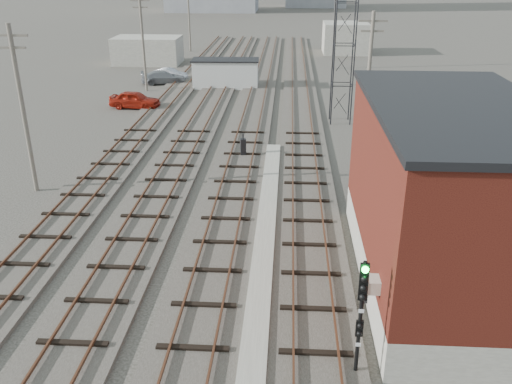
# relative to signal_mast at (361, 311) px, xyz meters

# --- Properties ---
(ground) EXTENTS (320.00, 320.00, 0.00)m
(ground) POSITION_rel_signal_mast_xyz_m (-3.70, 53.69, -2.39)
(ground) COLOR #282621
(ground) RESTS_ON ground
(track_right) EXTENTS (3.20, 90.00, 0.39)m
(track_right) POSITION_rel_signal_mast_xyz_m (-1.20, 32.69, -2.28)
(track_right) COLOR #332D28
(track_right) RESTS_ON ground
(track_mid_right) EXTENTS (3.20, 90.00, 0.39)m
(track_mid_right) POSITION_rel_signal_mast_xyz_m (-5.20, 32.69, -2.28)
(track_mid_right) COLOR #332D28
(track_mid_right) RESTS_ON ground
(track_mid_left) EXTENTS (3.20, 90.00, 0.39)m
(track_mid_left) POSITION_rel_signal_mast_xyz_m (-9.20, 32.69, -2.28)
(track_mid_left) COLOR #332D28
(track_mid_left) RESTS_ON ground
(track_left) EXTENTS (3.20, 90.00, 0.39)m
(track_left) POSITION_rel_signal_mast_xyz_m (-13.20, 32.69, -2.28)
(track_left) COLOR #332D28
(track_left) RESTS_ON ground
(platform_curb) EXTENTS (0.90, 28.00, 0.26)m
(platform_curb) POSITION_rel_signal_mast_xyz_m (-3.20, 7.69, -2.26)
(platform_curb) COLOR gray
(platform_curb) RESTS_ON ground
(brick_building) EXTENTS (6.54, 12.20, 7.22)m
(brick_building) POSITION_rel_signal_mast_xyz_m (3.80, 5.69, 1.24)
(brick_building) COLOR gray
(brick_building) RESTS_ON ground
(lattice_tower) EXTENTS (1.60, 1.60, 15.00)m
(lattice_tower) POSITION_rel_signal_mast_xyz_m (1.80, 28.69, 5.11)
(lattice_tower) COLOR black
(lattice_tower) RESTS_ON ground
(utility_pole_left_a) EXTENTS (1.80, 0.24, 9.00)m
(utility_pole_left_a) POSITION_rel_signal_mast_xyz_m (-16.20, 13.69, 2.41)
(utility_pole_left_a) COLOR #595147
(utility_pole_left_a) RESTS_ON ground
(utility_pole_left_b) EXTENTS (1.80, 0.24, 9.00)m
(utility_pole_left_b) POSITION_rel_signal_mast_xyz_m (-16.20, 38.69, 2.41)
(utility_pole_left_b) COLOR #595147
(utility_pole_left_b) RESTS_ON ground
(utility_pole_left_c) EXTENTS (1.80, 0.24, 9.00)m
(utility_pole_left_c) POSITION_rel_signal_mast_xyz_m (-16.20, 63.69, 2.41)
(utility_pole_left_c) COLOR #595147
(utility_pole_left_c) RESTS_ON ground
(utility_pole_right_a) EXTENTS (1.80, 0.24, 9.00)m
(utility_pole_right_a) POSITION_rel_signal_mast_xyz_m (2.80, 21.69, 2.41)
(utility_pole_right_a) COLOR #595147
(utility_pole_right_a) RESTS_ON ground
(utility_pole_right_b) EXTENTS (1.80, 0.24, 9.00)m
(utility_pole_right_b) POSITION_rel_signal_mast_xyz_m (2.80, 51.69, 2.41)
(utility_pole_right_b) COLOR #595147
(utility_pole_right_b) RESTS_ON ground
(shed_left) EXTENTS (8.00, 5.00, 3.20)m
(shed_left) POSITION_rel_signal_mast_xyz_m (-19.70, 53.69, -0.79)
(shed_left) COLOR gray
(shed_left) RESTS_ON ground
(shed_right) EXTENTS (6.00, 6.00, 4.00)m
(shed_right) POSITION_rel_signal_mast_xyz_m (5.30, 63.69, -0.39)
(shed_right) COLOR gray
(shed_right) RESTS_ON ground
(signal_mast) EXTENTS (0.40, 0.41, 4.06)m
(signal_mast) POSITION_rel_signal_mast_xyz_m (0.00, 0.00, 0.00)
(signal_mast) COLOR gray
(signal_mast) RESTS_ON ground
(switch_stand) EXTENTS (0.41, 0.41, 1.49)m
(switch_stand) POSITION_rel_signal_mast_xyz_m (-5.13, 19.89, -1.68)
(switch_stand) COLOR black
(switch_stand) RESTS_ON ground
(site_trailer) EXTENTS (6.72, 3.12, 2.79)m
(site_trailer) POSITION_rel_signal_mast_xyz_m (-8.62, 40.80, -0.98)
(site_trailer) COLOR silver
(site_trailer) RESTS_ON ground
(car_red) EXTENTS (4.51, 2.21, 1.48)m
(car_red) POSITION_rel_signal_mast_xyz_m (-15.52, 31.98, -1.65)
(car_red) COLOR maroon
(car_red) RESTS_ON ground
(car_silver) EXTENTS (3.99, 2.04, 1.26)m
(car_silver) POSITION_rel_signal_mast_xyz_m (-15.01, 43.91, -1.76)
(car_silver) COLOR #B9BBC1
(car_silver) RESTS_ON ground
(car_grey) EXTENTS (4.86, 3.08, 1.31)m
(car_grey) POSITION_rel_signal_mast_xyz_m (-15.26, 42.08, -1.73)
(car_grey) COLOR gray
(car_grey) RESTS_ON ground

